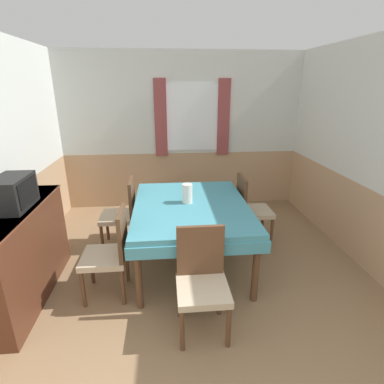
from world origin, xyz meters
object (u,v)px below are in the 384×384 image
at_px(dining_table, 191,212).
at_px(chair_left_far, 123,212).
at_px(chair_head_near, 202,278).
at_px(chair_left_near, 111,251).
at_px(vase, 187,193).
at_px(sideboard, 19,255).
at_px(chair_right_far, 250,207).
at_px(tv, 13,193).

height_order(dining_table, chair_left_far, chair_left_far).
height_order(dining_table, chair_head_near, chair_head_near).
bearing_deg(dining_table, chair_left_near, -149.89).
height_order(chair_head_near, vase, vase).
bearing_deg(sideboard, dining_table, 14.91).
xyz_separation_m(dining_table, chair_left_near, (-0.85, -0.49, -0.17)).
height_order(dining_table, vase, vase).
xyz_separation_m(dining_table, vase, (-0.04, 0.06, 0.21)).
xyz_separation_m(sideboard, vase, (1.70, 0.53, 0.39)).
bearing_deg(vase, chair_right_far, 25.94).
height_order(tv, vase, tv).
bearing_deg(chair_left_far, vase, -118.03).
bearing_deg(tv, chair_left_near, -5.74).
relative_size(chair_right_far, chair_head_near, 1.00).
distance_m(chair_right_far, tv, 2.79).
xyz_separation_m(chair_left_near, tv, (-0.86, 0.09, 0.62)).
relative_size(chair_right_far, chair_left_far, 1.00).
distance_m(chair_head_near, sideboard, 1.83).
xyz_separation_m(dining_table, sideboard, (-1.74, -0.46, -0.18)).
relative_size(chair_left_far, sideboard, 0.63).
height_order(chair_right_far, chair_left_near, same).
relative_size(tv, vase, 2.11).
relative_size(sideboard, tv, 3.13).
distance_m(chair_right_far, sideboard, 2.77).
relative_size(chair_left_near, vase, 4.15).
height_order(chair_head_near, tv, tv).
relative_size(chair_left_near, sideboard, 0.63).
distance_m(dining_table, chair_left_near, 1.00).
xyz_separation_m(chair_left_far, sideboard, (-0.89, -0.96, -0.01)).
height_order(chair_right_far, tv, tv).
relative_size(chair_head_near, sideboard, 0.63).
height_order(chair_left_near, tv, tv).
distance_m(dining_table, tv, 1.82).
height_order(chair_right_far, sideboard, sideboard).
bearing_deg(vase, sideboard, -162.87).
bearing_deg(chair_left_near, chair_head_near, -122.00).
bearing_deg(chair_left_near, tv, 84.26).
height_order(chair_left_far, vase, vase).
bearing_deg(sideboard, chair_head_near, -17.89).
xyz_separation_m(dining_table, tv, (-1.71, -0.41, 0.45)).
height_order(chair_left_near, vase, vase).
distance_m(sideboard, vase, 1.83).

